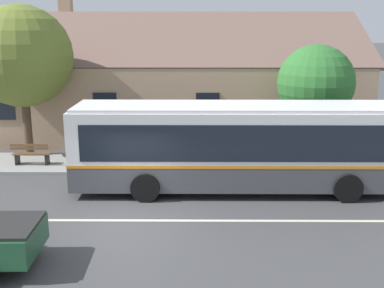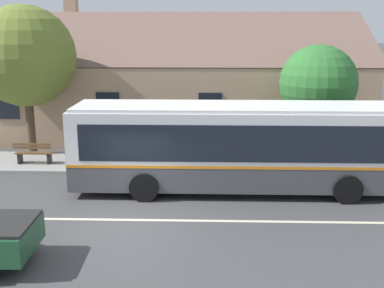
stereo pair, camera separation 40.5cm
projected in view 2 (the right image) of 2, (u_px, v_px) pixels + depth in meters
The scene contains 8 objects.
ground_plane at pixel (124, 220), 14.88m from camera, with size 300.00×300.00×0.00m, color #424244.
sidewalk_far at pixel (148, 163), 20.68m from camera, with size 60.00×3.00×0.15m, color gray.
lane_divider_stripe at pixel (124, 220), 14.88m from camera, with size 60.00×0.16×0.01m, color beige.
community_building at pixel (168, 92), 27.93m from camera, with size 21.32×10.94×7.61m.
transit_bus at pixel (238, 145), 17.18m from camera, with size 11.82×2.78×3.14m.
bench_by_building at pixel (34, 154), 20.29m from camera, with size 1.57×0.51×0.94m.
street_tree_primary at pixel (318, 84), 20.46m from camera, with size 3.30×3.30×5.09m.
street_tree_secondary at pixel (25, 56), 20.93m from camera, with size 4.40×4.40×6.75m.
Camera 2 is at (2.52, -13.80, 5.87)m, focal length 45.00 mm.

